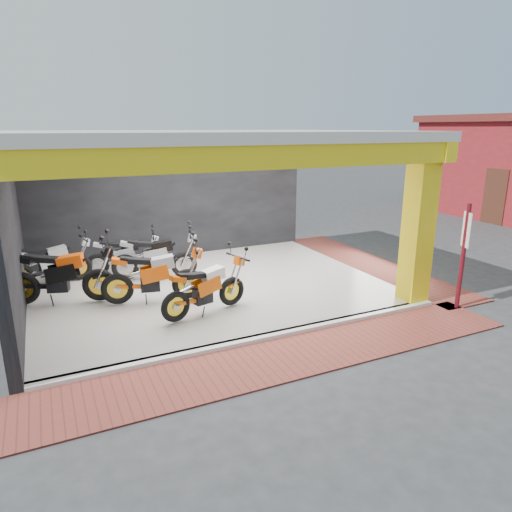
% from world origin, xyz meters
% --- Properties ---
extents(ground, '(80.00, 80.00, 0.00)m').
position_xyz_m(ground, '(0.00, 0.00, 0.00)').
color(ground, '#2D2D30').
rests_on(ground, ground).
extents(showroom_floor, '(8.00, 6.00, 0.10)m').
position_xyz_m(showroom_floor, '(0.00, 2.00, 0.05)').
color(showroom_floor, white).
rests_on(showroom_floor, ground).
extents(showroom_ceiling, '(8.40, 6.40, 0.20)m').
position_xyz_m(showroom_ceiling, '(0.00, 2.00, 3.60)').
color(showroom_ceiling, beige).
rests_on(showroom_ceiling, corner_column).
extents(back_wall, '(8.20, 0.20, 3.50)m').
position_xyz_m(back_wall, '(0.00, 5.10, 1.75)').
color(back_wall, black).
rests_on(back_wall, ground).
extents(left_wall, '(0.20, 6.20, 3.50)m').
position_xyz_m(left_wall, '(-4.10, 2.00, 1.75)').
color(left_wall, black).
rests_on(left_wall, ground).
extents(corner_column, '(0.50, 0.50, 3.50)m').
position_xyz_m(corner_column, '(3.75, -0.75, 1.75)').
color(corner_column, yellow).
rests_on(corner_column, ground).
extents(header_beam_front, '(8.40, 0.30, 0.40)m').
position_xyz_m(header_beam_front, '(0.00, -1.00, 3.30)').
color(header_beam_front, yellow).
rests_on(header_beam_front, corner_column).
extents(header_beam_right, '(0.30, 6.40, 0.40)m').
position_xyz_m(header_beam_right, '(4.00, 2.00, 3.30)').
color(header_beam_right, yellow).
rests_on(header_beam_right, corner_column).
extents(floor_kerb, '(8.00, 0.20, 0.10)m').
position_xyz_m(floor_kerb, '(0.00, -1.02, 0.05)').
color(floor_kerb, white).
rests_on(floor_kerb, ground).
extents(paver_front, '(9.00, 1.40, 0.03)m').
position_xyz_m(paver_front, '(0.00, -1.80, 0.01)').
color(paver_front, maroon).
rests_on(paver_front, ground).
extents(paver_right, '(1.40, 7.00, 0.03)m').
position_xyz_m(paver_right, '(4.80, 2.00, 0.01)').
color(paver_right, maroon).
rests_on(paver_right, ground).
extents(signpost, '(0.14, 0.30, 2.29)m').
position_xyz_m(signpost, '(4.40, -1.43, 1.25)').
color(signpost, '#580D16').
rests_on(signpost, ground).
extents(moto_hero, '(2.21, 1.27, 1.27)m').
position_xyz_m(moto_hero, '(-0.03, 0.55, 0.74)').
color(moto_hero, '#F25B0A').
rests_on(moto_hero, showroom_floor).
extents(moto_row_a, '(2.41, 1.30, 1.40)m').
position_xyz_m(moto_row_a, '(-0.76, 1.32, 0.80)').
color(moto_row_a, '#FD590A').
rests_on(moto_row_a, showroom_floor).
extents(moto_row_b, '(2.35, 1.36, 1.35)m').
position_xyz_m(moto_row_b, '(-0.40, 2.82, 0.77)').
color(moto_row_b, '#95979C').
rests_on(moto_row_b, showroom_floor).
extents(moto_row_c, '(2.58, 1.55, 1.48)m').
position_xyz_m(moto_row_c, '(-2.53, 2.01, 0.84)').
color(moto_row_c, black).
rests_on(moto_row_c, showroom_floor).
extents(moto_row_d, '(2.04, 1.11, 1.18)m').
position_xyz_m(moto_row_d, '(-1.12, 3.60, 0.69)').
color(moto_row_d, '#B0B3B8').
rests_on(moto_row_d, showroom_floor).
extents(moto_row_e, '(2.15, 1.05, 1.26)m').
position_xyz_m(moto_row_e, '(-2.80, 3.77, 0.73)').
color(moto_row_e, '#B5B8BE').
rests_on(moto_row_e, showroom_floor).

